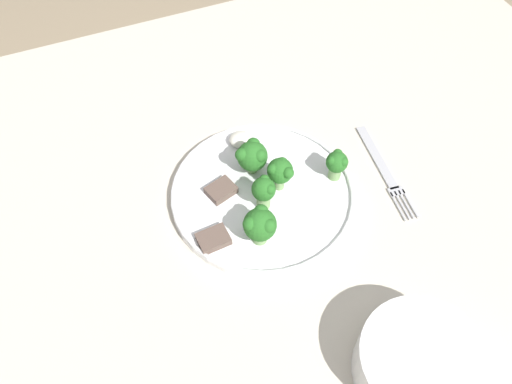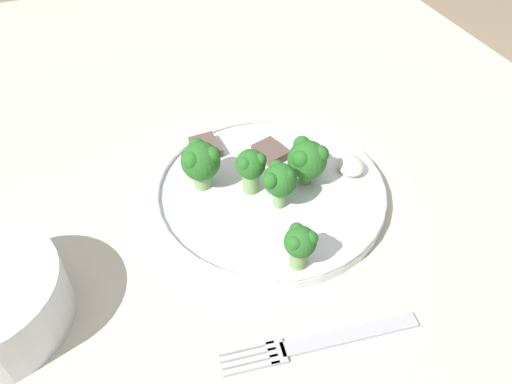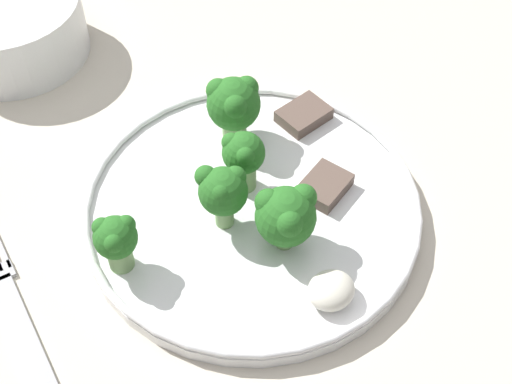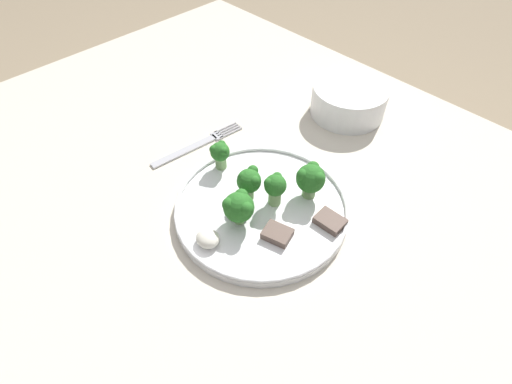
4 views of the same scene
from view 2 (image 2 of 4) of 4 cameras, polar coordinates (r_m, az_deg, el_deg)
table at (r=0.68m, az=1.04°, el=-4.77°), size 1.39×1.00×0.73m
dinner_plate at (r=0.60m, az=1.36°, el=0.06°), size 0.28×0.28×0.02m
fork at (r=0.49m, az=7.39°, el=-16.64°), size 0.04×0.19×0.00m
broccoli_floret_near_rim_left at (r=0.58m, az=-0.61°, el=2.98°), size 0.04×0.04×0.06m
broccoli_floret_center_left at (r=0.56m, az=2.41°, el=1.28°), size 0.04×0.04×0.06m
broccoli_floret_back_left at (r=0.59m, az=5.89°, el=3.79°), size 0.05×0.05×0.06m
broccoli_floret_front_left at (r=0.59m, az=-6.34°, el=3.55°), size 0.05×0.05×0.06m
broccoli_floret_center_back at (r=0.50m, az=5.06°, el=-5.86°), size 0.03×0.03×0.05m
meat_slice_front_slice at (r=0.65m, az=1.69°, el=4.60°), size 0.05×0.04×0.01m
meat_slice_middle_slice at (r=0.66m, az=-5.77°, el=5.13°), size 0.05×0.04×0.01m
sauce_dollop at (r=0.63m, az=10.77°, el=3.00°), size 0.04×0.03×0.02m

